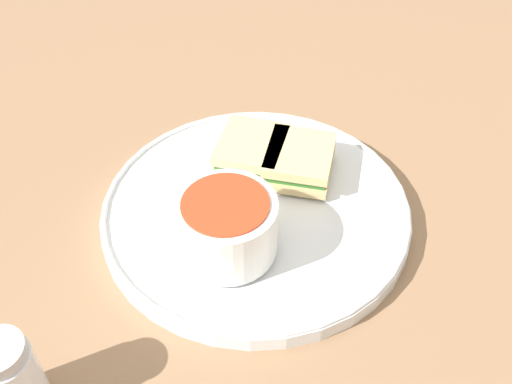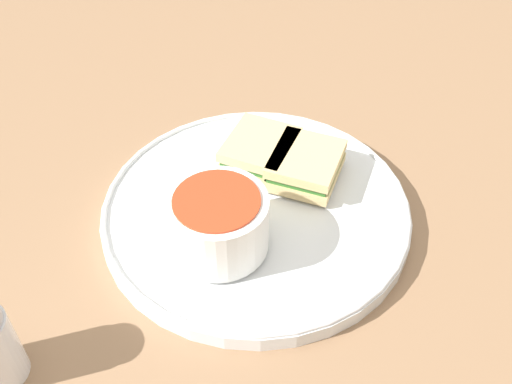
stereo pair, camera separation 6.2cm
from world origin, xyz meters
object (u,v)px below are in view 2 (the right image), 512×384
Objects in this scene: soup_bowl at (218,222)px; spoon at (181,238)px; sandwich_half_near at (306,165)px; sandwich_half_far at (260,151)px.

spoon is at bearing -142.71° from soup_bowl.
spoon is 0.16m from sandwich_half_near.
soup_bowl reaches higher than sandwich_half_near.
sandwich_half_near is (0.03, 0.16, 0.01)m from spoon.
soup_bowl is 1.05× the size of spoon.
sandwich_half_far reaches higher than spoon.
sandwich_half_far is at bearing 115.34° from soup_bowl.
soup_bowl is 0.96× the size of sandwich_half_near.
spoon is at bearing -79.85° from sandwich_half_far.
sandwich_half_near and sandwich_half_far have the same top height.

